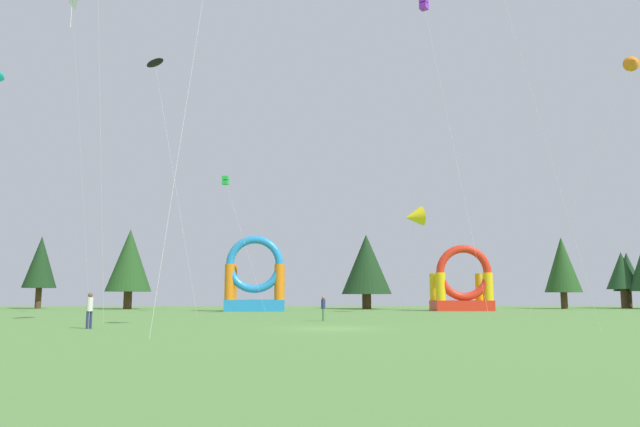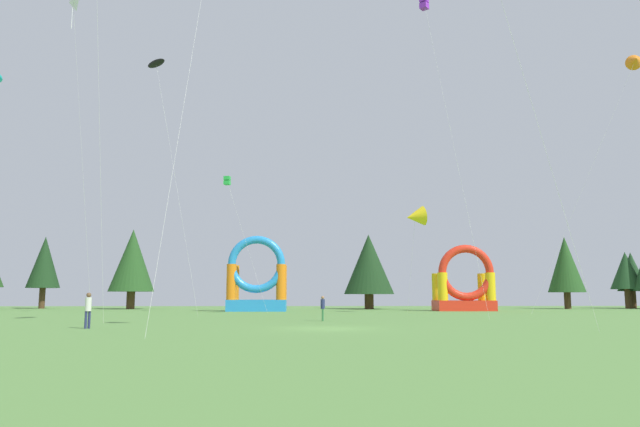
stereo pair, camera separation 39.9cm
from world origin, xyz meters
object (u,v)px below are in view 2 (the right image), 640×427
object	(u,v)px
inflatable_orange_dome	(257,284)
kite_orange_delta	(635,61)
inflatable_blue_arch	(465,288)
kite_yellow_delta	(415,217)
kite_black_parafoil	(156,64)
kite_purple_box	(424,5)
kite_green_box	(227,181)
person_near_camera	(323,306)
kite_white_diamond	(72,1)
person_left_edge	(88,307)

from	to	relation	value
inflatable_orange_dome	kite_orange_delta	bearing A→B (deg)	-19.30
kite_orange_delta	inflatable_blue_arch	bearing A→B (deg)	133.83
kite_yellow_delta	kite_black_parafoil	bearing A→B (deg)	-167.48
kite_purple_box	kite_orange_delta	size ratio (longest dim) A/B	1.07
kite_yellow_delta	kite_orange_delta	bearing A→B (deg)	-15.15
kite_green_box	kite_purple_box	world-z (taller)	kite_purple_box
kite_yellow_delta	person_near_camera	distance (m)	19.88
kite_white_diamond	kite_yellow_delta	xyz separation A→B (m)	(27.03, 12.99, -13.83)
person_left_edge	inflatable_blue_arch	bearing A→B (deg)	-171.62
kite_yellow_delta	kite_orange_delta	distance (m)	23.38
kite_green_box	person_near_camera	xyz separation A→B (m)	(8.56, -18.24, -11.52)
person_near_camera	inflatable_orange_dome	distance (m)	23.43
kite_white_diamond	kite_black_parafoil	xyz separation A→B (m)	(4.17, 7.91, -1.47)
kite_white_diamond	inflatable_orange_dome	xyz separation A→B (m)	(12.07, 19.70, -19.84)
kite_white_diamond	kite_yellow_delta	world-z (taller)	kite_white_diamond
kite_purple_box	kite_yellow_delta	bearing A→B (deg)	84.41
kite_green_box	kite_black_parafoil	size ratio (longest dim) A/B	0.60
kite_purple_box	inflatable_orange_dome	distance (m)	30.87
inflatable_blue_arch	person_near_camera	bearing A→B (deg)	-123.32
inflatable_blue_arch	inflatable_orange_dome	distance (m)	21.43
kite_purple_box	kite_orange_delta	bearing A→B (deg)	17.94
kite_yellow_delta	inflatable_orange_dome	bearing A→B (deg)	155.82
inflatable_blue_arch	kite_purple_box	bearing A→B (deg)	-111.60
kite_white_diamond	kite_yellow_delta	distance (m)	33.02
kite_green_box	inflatable_orange_dome	world-z (taller)	kite_green_box
kite_white_diamond	kite_orange_delta	xyz separation A→B (m)	(45.68, 7.93, -0.68)
kite_green_box	inflatable_orange_dome	bearing A→B (deg)	58.84
person_left_edge	kite_purple_box	bearing A→B (deg)	171.69
kite_green_box	kite_orange_delta	size ratio (longest dim) A/B	0.57
kite_orange_delta	kite_yellow_delta	bearing A→B (deg)	164.85
person_left_edge	kite_white_diamond	bearing A→B (deg)	-101.51
kite_orange_delta	inflatable_orange_dome	world-z (taller)	kite_orange_delta
kite_white_diamond	kite_orange_delta	bearing A→B (deg)	9.85
kite_white_diamond	kite_black_parafoil	distance (m)	9.06
person_left_edge	person_near_camera	bearing A→B (deg)	173.90
kite_white_diamond	person_left_edge	xyz separation A→B (m)	(6.27, -11.08, -21.56)
kite_black_parafoil	inflatable_orange_dome	size ratio (longest dim) A/B	2.86
kite_white_diamond	inflatable_blue_arch	size ratio (longest dim) A/B	3.45
kite_yellow_delta	inflatable_blue_arch	bearing A→B (deg)	49.92
kite_white_diamond	kite_purple_box	size ratio (longest dim) A/B	0.97
kite_yellow_delta	kite_purple_box	distance (m)	18.71
kite_orange_delta	inflatable_orange_dome	bearing A→B (deg)	160.70
kite_white_diamond	person_near_camera	size ratio (longest dim) A/B	14.95
kite_purple_box	kite_green_box	bearing A→B (deg)	139.99
kite_white_diamond	inflatable_blue_arch	world-z (taller)	kite_white_diamond
kite_purple_box	inflatable_blue_arch	distance (m)	29.49
person_near_camera	inflatable_blue_arch	bearing A→B (deg)	-25.35
kite_black_parafoil	inflatable_blue_arch	size ratio (longest dim) A/B	3.19
person_near_camera	kite_black_parafoil	bearing A→B (deg)	59.96
inflatable_blue_arch	kite_white_diamond	bearing A→B (deg)	-148.33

